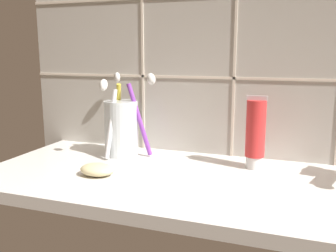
# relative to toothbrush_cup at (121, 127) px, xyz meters

# --- Properties ---
(sink_counter) EXTENTS (0.78, 0.32, 0.02)m
(sink_counter) POSITION_rel_toothbrush_cup_xyz_m (0.19, -0.09, -0.07)
(sink_counter) COLOR silver
(sink_counter) RESTS_ON ground
(tile_wall_backsplash) EXTENTS (0.88, 0.02, 0.47)m
(tile_wall_backsplash) POSITION_rel_toothbrush_cup_xyz_m (0.19, 0.08, 0.15)
(tile_wall_backsplash) COLOR #B7B2A8
(tile_wall_backsplash) RESTS_ON ground
(toothbrush_cup) EXTENTS (0.12, 0.12, 0.17)m
(toothbrush_cup) POSITION_rel_toothbrush_cup_xyz_m (0.00, 0.00, 0.00)
(toothbrush_cup) COLOR silver
(toothbrush_cup) RESTS_ON sink_counter
(toothpaste_tube) EXTENTS (0.04, 0.03, 0.13)m
(toothpaste_tube) POSITION_rel_toothbrush_cup_xyz_m (0.27, -0.00, 0.01)
(toothpaste_tube) COLOR white
(toothpaste_tube) RESTS_ON sink_counter
(soap_bar) EXTENTS (0.06, 0.05, 0.02)m
(soap_bar) POSITION_rel_toothbrush_cup_xyz_m (0.02, -0.13, -0.05)
(soap_bar) COLOR beige
(soap_bar) RESTS_ON sink_counter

